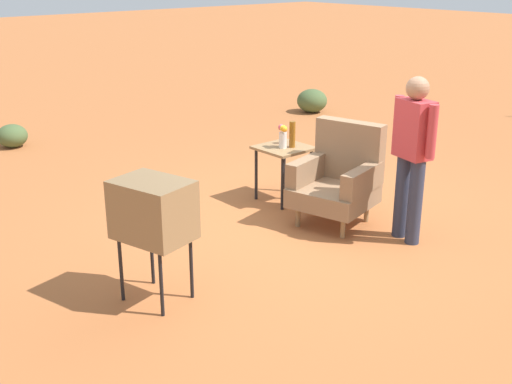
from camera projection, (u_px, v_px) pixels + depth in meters
The scene contains 10 objects.
ground_plane at pixel (312, 223), 6.88m from camera, with size 60.00×60.00×0.00m, color #AD6033.
armchair at pixel (339, 177), 6.77m from camera, with size 0.92×0.94×1.06m.
side_table at pixel (284, 155), 7.38m from camera, with size 0.56×0.56×0.65m.
tv_on_stand at pixel (153, 211), 5.07m from camera, with size 0.69×0.58×1.03m.
person_standing at pixel (412, 149), 6.17m from camera, with size 0.56×0.30×1.64m.
bottle_tall_amber at pixel (292, 134), 7.28m from camera, with size 0.07×0.07×0.30m, color brown.
soda_can_red at pixel (283, 138), 7.46m from camera, with size 0.07×0.07×0.12m, color red.
flower_vase at pixel (283, 135), 7.25m from camera, with size 0.15×0.10×0.27m.
shrub_near at pixel (312, 101), 11.93m from camera, with size 0.56×0.56×0.43m, color #475B33.
shrub_far at pixel (12, 136), 9.67m from camera, with size 0.45×0.45×0.35m, color #475B33.
Camera 1 is at (4.42, -4.62, 2.62)m, focal length 45.10 mm.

